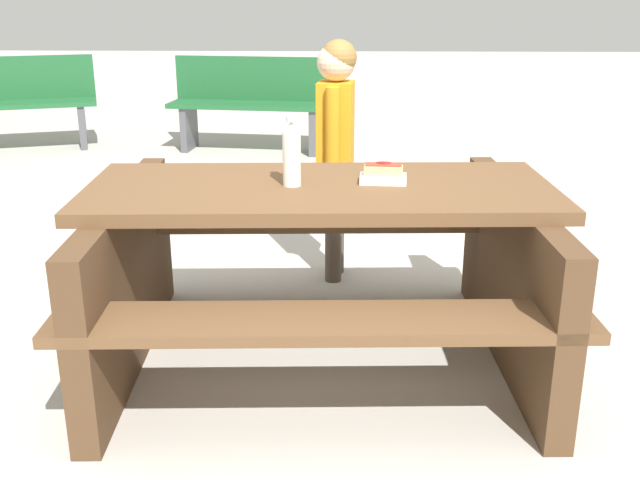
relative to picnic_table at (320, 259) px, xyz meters
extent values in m
plane|color=#B7B2A8|center=(0.00, 0.00, -0.44)|extent=(30.00, 30.00, 0.00)
cube|color=brown|center=(0.00, 0.00, 0.28)|extent=(1.83, 0.84, 0.05)
cube|color=brown|center=(-0.02, 0.56, -0.01)|extent=(1.81, 0.36, 0.04)
cube|color=brown|center=(0.02, -0.56, -0.01)|extent=(1.81, 0.36, 0.04)
cube|color=#4D3520|center=(0.78, 0.03, -0.09)|extent=(0.16, 1.40, 0.70)
cube|color=#4D3520|center=(-0.78, -0.03, -0.09)|extent=(0.16, 1.40, 0.70)
cylinder|color=silver|center=(-0.11, -0.01, 0.41)|extent=(0.07, 0.07, 0.21)
cone|color=silver|center=(-0.11, -0.01, 0.53)|extent=(0.06, 0.06, 0.04)
cylinder|color=silver|center=(-0.11, -0.01, 0.56)|extent=(0.04, 0.04, 0.02)
cube|color=white|center=(0.25, 0.04, 0.32)|extent=(0.19, 0.12, 0.03)
cube|color=#D8B272|center=(0.25, 0.04, 0.35)|extent=(0.15, 0.07, 0.04)
cylinder|color=maroon|center=(0.25, 0.04, 0.37)|extent=(0.14, 0.04, 0.03)
ellipsoid|color=maroon|center=(0.25, 0.04, 0.38)|extent=(0.07, 0.03, 0.01)
cylinder|color=brown|center=(0.04, 0.87, -0.17)|extent=(0.09, 0.09, 0.56)
cylinder|color=brown|center=(0.06, 0.99, -0.17)|extent=(0.09, 0.09, 0.56)
cube|color=orange|center=(0.05, 0.93, 0.35)|extent=(0.19, 0.20, 0.47)
cylinder|color=orange|center=(0.04, 0.82, 0.37)|extent=(0.07, 0.07, 0.40)
cylinder|color=orange|center=(0.06, 1.05, 0.37)|extent=(0.07, 0.07, 0.40)
sphere|color=beige|center=(0.05, 0.93, 0.68)|extent=(0.19, 0.19, 0.19)
sphere|color=olive|center=(0.07, 0.93, 0.70)|extent=(0.18, 0.18, 0.18)
cube|color=#1E592D|center=(-0.76, 4.06, -0.01)|extent=(1.54, 0.57, 0.04)
cube|color=#1E592D|center=(-0.73, 4.24, 0.21)|extent=(1.49, 0.22, 0.40)
cube|color=#4C4C51|center=(-1.35, 4.14, -0.24)|extent=(0.10, 0.36, 0.41)
cube|color=#4C4C51|center=(-0.16, 3.99, -0.24)|extent=(0.10, 0.36, 0.41)
cube|color=#1E592D|center=(-2.96, 4.03, -0.01)|extent=(1.55, 0.84, 0.04)
cube|color=#1E592D|center=(-3.02, 4.20, 0.21)|extent=(1.44, 0.50, 0.40)
cube|color=#4C4C51|center=(-2.39, 4.22, -0.24)|extent=(0.17, 0.36, 0.41)
camera|label=1|loc=(0.08, -2.78, 1.04)|focal=41.72mm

